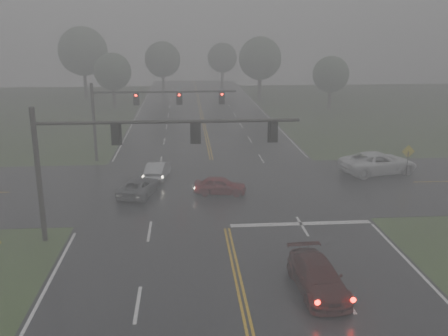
{
  "coord_description": "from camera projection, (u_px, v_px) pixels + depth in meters",
  "views": [
    {
      "loc": [
        -2.34,
        -13.09,
        11.35
      ],
      "look_at": [
        -0.01,
        16.0,
        3.16
      ],
      "focal_mm": 40.0,
      "sensor_mm": 36.0,
      "label": 1
    }
  ],
  "objects": [
    {
      "name": "tree_ne_a",
      "position": [
        260.0,
        58.0,
        80.33
      ],
      "size": [
        6.91,
        6.91,
        10.15
      ],
      "color": "#332B21",
      "rests_on": "ground"
    },
    {
      "name": "sedan_red",
      "position": [
        220.0,
        194.0,
        35.4
      ],
      "size": [
        3.89,
        2.09,
        1.26
      ],
      "primitive_type": "imported",
      "rotation": [
        0.0,
        0.0,
        1.4
      ],
      "color": "maroon",
      "rests_on": "ground"
    },
    {
      "name": "sign_diamond_east",
      "position": [
        408.0,
        155.0,
        39.16
      ],
      "size": [
        1.07,
        0.1,
        2.57
      ],
      "rotation": [
        0.0,
        0.0,
        0.03
      ],
      "color": "black",
      "rests_on": "ground"
    },
    {
      "name": "sedan_silver",
      "position": [
        158.0,
        178.0,
        39.23
      ],
      "size": [
        2.04,
        4.24,
        1.34
      ],
      "primitive_type": "imported",
      "rotation": [
        0.0,
        0.0,
        2.98
      ],
      "color": "#B2B5BA",
      "rests_on": "ground"
    },
    {
      "name": "tree_nw_a",
      "position": [
        113.0,
        72.0,
        72.8
      ],
      "size": [
        5.44,
        5.44,
        7.99
      ],
      "color": "#332B21",
      "rests_on": "ground"
    },
    {
      "name": "car_grey",
      "position": [
        139.0,
        195.0,
        35.2
      ],
      "size": [
        3.11,
        4.81,
        1.23
      ],
      "primitive_type": "imported",
      "rotation": [
        0.0,
        0.0,
        2.88
      ],
      "color": "#4E5054",
      "rests_on": "ground"
    },
    {
      "name": "sedan_maroon",
      "position": [
        317.0,
        291.0,
        22.34
      ],
      "size": [
        2.2,
        4.84,
        1.38
      ],
      "primitive_type": "imported",
      "rotation": [
        0.0,
        0.0,
        0.06
      ],
      "color": "#380A0A",
      "rests_on": "ground"
    },
    {
      "name": "cross_street",
      "position": [
        218.0,
        187.0,
        36.92
      ],
      "size": [
        120.0,
        14.0,
        0.02
      ],
      "primitive_type": "cube",
      "color": "black",
      "rests_on": "ground"
    },
    {
      "name": "tree_n_far",
      "position": [
        222.0,
        58.0,
        99.44
      ],
      "size": [
        5.91,
        5.91,
        8.68
      ],
      "color": "#332B21",
      "rests_on": "ground"
    },
    {
      "name": "stop_bar",
      "position": [
        301.0,
        224.0,
        29.97
      ],
      "size": [
        8.5,
        0.5,
        0.01
      ],
      "primitive_type": "cube",
      "color": "white",
      "rests_on": "ground"
    },
    {
      "name": "tree_e_near",
      "position": [
        331.0,
        74.0,
        71.18
      ],
      "size": [
        5.2,
        5.2,
        7.64
      ],
      "color": "#332B21",
      "rests_on": "ground"
    },
    {
      "name": "tree_n_mid",
      "position": [
        163.0,
        60.0,
        87.75
      ],
      "size": [
        6.28,
        6.28,
        9.22
      ],
      "color": "#332B21",
      "rests_on": "ground"
    },
    {
      "name": "pickup_white",
      "position": [
        377.0,
        173.0,
        40.49
      ],
      "size": [
        6.78,
        4.27,
        1.75
      ],
      "primitive_type": "imported",
      "rotation": [
        0.0,
        0.0,
        1.8
      ],
      "color": "white",
      "rests_on": "ground"
    },
    {
      "name": "signal_gantry_near",
      "position": [
        120.0,
        147.0,
        26.62
      ],
      "size": [
        14.21,
        0.33,
        7.45
      ],
      "color": "black",
      "rests_on": "ground"
    },
    {
      "name": "signal_gantry_far",
      "position": [
        138.0,
        106.0,
        43.31
      ],
      "size": [
        12.55,
        0.35,
        6.86
      ],
      "color": "black",
      "rests_on": "ground"
    },
    {
      "name": "tree_nw_b",
      "position": [
        83.0,
        51.0,
        81.77
      ],
      "size": [
        8.0,
        8.0,
        11.75
      ],
      "color": "#332B21",
      "rests_on": "ground"
    },
    {
      "name": "main_road",
      "position": [
        220.0,
        196.0,
        35.0
      ],
      "size": [
        18.0,
        160.0,
        0.02
      ],
      "primitive_type": "cube",
      "color": "black",
      "rests_on": "ground"
    }
  ]
}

